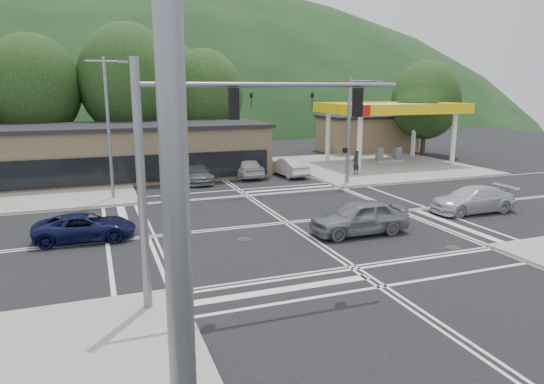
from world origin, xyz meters
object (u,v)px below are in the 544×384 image
object	(u,v)px
car_queue_b	(244,167)
pedestrian	(356,162)
car_blue_west	(85,227)
car_northbound	(196,173)
car_grey_center	(359,217)
car_queue_a	(289,167)
car_silver_east	(472,199)

from	to	relation	value
car_queue_b	pedestrian	world-z (taller)	pedestrian
car_blue_west	car_northbound	size ratio (longest dim) A/B	0.95
car_blue_west	car_grey_center	size ratio (longest dim) A/B	0.93
car_grey_center	car_northbound	xyz separation A→B (m)	(-4.80, 16.23, -0.14)
car_queue_a	car_queue_b	distance (m)	3.68
car_queue_a	car_queue_b	bearing A→B (deg)	-18.06
car_blue_west	car_queue_a	xyz separation A→B (m)	(15.63, 12.69, 0.12)
car_northbound	pedestrian	bearing A→B (deg)	-8.81
car_silver_east	car_queue_b	bearing A→B (deg)	-148.52
car_silver_east	car_queue_b	distance (m)	18.07
car_grey_center	car_northbound	bearing A→B (deg)	-162.99
car_blue_west	car_silver_east	bearing A→B (deg)	-92.23
car_blue_west	car_queue_a	bearing A→B (deg)	-47.46
car_grey_center	car_queue_b	xyz separation A→B (m)	(-0.69, 17.10, -0.02)
pedestrian	car_northbound	bearing A→B (deg)	-28.93
car_grey_center	car_queue_b	bearing A→B (deg)	-177.15
car_silver_east	car_queue_b	size ratio (longest dim) A/B	1.06
car_blue_west	car_northbound	xyz separation A→B (m)	(7.93, 12.63, 0.07)
car_grey_center	car_queue_a	world-z (taller)	car_grey_center
car_queue_a	car_northbound	size ratio (longest dim) A/B	0.95
car_queue_a	pedestrian	size ratio (longest dim) A/B	2.37
car_queue_a	car_queue_b	xyz separation A→B (m)	(-3.59, 0.81, 0.07)
car_silver_east	car_queue_a	bearing A→B (deg)	-158.34
car_silver_east	car_northbound	distance (m)	19.80
car_silver_east	car_queue_a	xyz separation A→B (m)	(-5.52, 14.80, 0.01)
car_queue_a	car_northbound	bearing A→B (deg)	-4.90
car_grey_center	pedestrian	xyz separation A→B (m)	(8.06, 14.27, 0.28)
car_blue_west	car_silver_east	size ratio (longest dim) A/B	0.90
car_northbound	pedestrian	world-z (taller)	pedestrian
car_silver_east	pedestrian	xyz separation A→B (m)	(-0.36, 12.78, 0.38)
car_silver_east	pedestrian	size ratio (longest dim) A/B	2.63
car_queue_b	car_northbound	xyz separation A→B (m)	(-4.11, -0.87, -0.12)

